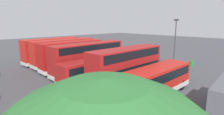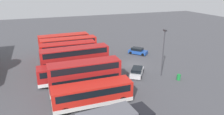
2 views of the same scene
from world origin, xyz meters
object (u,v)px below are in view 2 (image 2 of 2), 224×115
object	(u,v)px
bus_single_deck_near_end	(93,94)
bus_double_decker_fourth	(75,59)
car_hatchback_silver	(137,72)
bus_double_decker_second	(85,76)
waste_bin_yellow	(179,77)
car_small_green	(138,51)
bus_double_decker_fifth	(69,54)
bus_single_deck_third	(77,72)
bus_double_decker_seventh	(64,44)
bus_double_decker_sixth	(69,48)
lamp_post_tall	(163,50)

from	to	relation	value
bus_single_deck_near_end	bus_double_decker_fourth	xyz separation A→B (m)	(11.18, 0.04, 0.83)
car_hatchback_silver	bus_single_deck_near_end	bearing A→B (deg)	123.33
bus_double_decker_second	waste_bin_yellow	distance (m)	15.29
car_small_green	waste_bin_yellow	size ratio (longest dim) A/B	4.45
bus_double_decker_fifth	car_hatchback_silver	xyz separation A→B (m)	(-8.50, -10.07, -1.75)
bus_double_decker_second	car_small_green	bearing A→B (deg)	-49.68
bus_double_decker_second	bus_single_deck_third	bearing A→B (deg)	7.36
bus_double_decker_seventh	waste_bin_yellow	xyz separation A→B (m)	(-19.59, -15.49, -1.97)
bus_double_decker_fourth	waste_bin_yellow	world-z (taller)	bus_double_decker_fourth
car_small_green	bus_double_decker_seventh	bearing A→B (deg)	70.89
bus_double_decker_fourth	bus_double_decker_sixth	distance (m)	7.20
bus_double_decker_fourth	bus_double_decker_seventh	bearing A→B (deg)	2.25
bus_double_decker_second	bus_double_decker_sixth	distance (m)	14.49
bus_double_decker_seventh	bus_double_decker_fifth	bearing A→B (deg)	178.89
bus_double_decker_second	car_small_green	world-z (taller)	bus_double_decker_second
bus_double_decker_sixth	waste_bin_yellow	bearing A→B (deg)	-137.00
bus_double_decker_sixth	bus_double_decker_seventh	distance (m)	3.56
bus_double_decker_fifth	car_small_green	size ratio (longest dim) A/B	2.41
bus_single_deck_third	bus_double_decker_seventh	bearing A→B (deg)	-0.26
bus_double_decker_seventh	bus_double_decker_second	bearing A→B (deg)	-178.67
bus_single_deck_near_end	bus_single_deck_third	size ratio (longest dim) A/B	0.85
bus_single_deck_near_end	bus_double_decker_fifth	size ratio (longest dim) A/B	1.00
bus_double_decker_fifth	bus_double_decker_seventh	distance (m)	7.17
bus_single_deck_near_end	bus_double_decker_second	bearing A→B (deg)	0.63
car_hatchback_silver	waste_bin_yellow	bearing A→B (deg)	-125.14
bus_double_decker_second	bus_double_decker_fourth	bearing A→B (deg)	-0.03
bus_double_decker_fifth	bus_double_decker_sixth	size ratio (longest dim) A/B	0.91
bus_double_decker_fifth	bus_double_decker_seventh	xyz separation A→B (m)	(7.17, -0.14, 0.00)
bus_double_decker_second	bus_double_decker_seventh	xyz separation A→B (m)	(18.01, 0.42, 0.00)
bus_double_decker_fourth	car_hatchback_silver	size ratio (longest dim) A/B	2.60
bus_single_deck_third	bus_double_decker_fourth	distance (m)	3.69
bus_double_decker_seventh	car_small_green	distance (m)	16.36
bus_double_decker_fourth	bus_double_decker_seventh	world-z (taller)	same
bus_double_decker_second	bus_double_decker_fifth	distance (m)	10.86
bus_double_decker_fourth	lamp_post_tall	distance (m)	15.01
bus_single_deck_third	bus_double_decker_fifth	xyz separation A→B (m)	(7.11, 0.07, 0.82)
bus_double_decker_fourth	bus_double_decker_second	bearing A→B (deg)	179.97
bus_single_deck_third	bus_double_decker_fifth	bearing A→B (deg)	0.60
bus_double_decker_second	bus_double_decker_fifth	size ratio (longest dim) A/B	1.00
bus_double_decker_sixth	car_hatchback_silver	distance (m)	15.47
bus_double_decker_sixth	waste_bin_yellow	xyz separation A→B (m)	(-16.07, -14.98, -1.97)
bus_double_decker_fifth	bus_double_decker_seventh	size ratio (longest dim) A/B	0.95
bus_double_decker_second	car_hatchback_silver	xyz separation A→B (m)	(2.34, -9.51, -1.75)
bus_double_decker_fourth	car_small_green	xyz separation A→B (m)	(5.39, -14.94, -1.75)
bus_double_decker_fourth	bus_double_decker_fifth	distance (m)	3.59
bus_double_decker_sixth	lamp_post_tall	xyz separation A→B (m)	(-13.67, -13.27, 2.21)
bus_double_decker_sixth	car_small_green	xyz separation A→B (m)	(-1.80, -14.85, -1.75)
bus_single_deck_near_end	bus_single_deck_third	world-z (taller)	same
bus_single_deck_third	bus_double_decker_seventh	size ratio (longest dim) A/B	1.12
bus_double_decker_fifth	bus_double_decker_sixth	bearing A→B (deg)	-10.14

